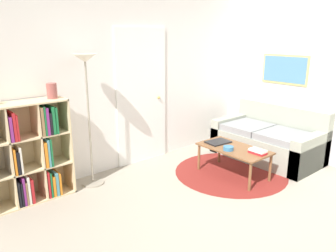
# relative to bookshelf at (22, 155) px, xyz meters

# --- Properties ---
(ground_plane) EXTENTS (14.00, 14.00, 0.00)m
(ground_plane) POSITION_rel_bookshelf_xyz_m (1.52, -2.20, -0.57)
(ground_plane) COLOR gray
(wall_back) EXTENTS (7.59, 0.11, 2.60)m
(wall_back) POSITION_rel_bookshelf_xyz_m (1.53, 0.21, 0.72)
(wall_back) COLOR silver
(wall_back) RESTS_ON ground_plane
(wall_right) EXTENTS (0.08, 5.38, 2.60)m
(wall_right) POSITION_rel_bookshelf_xyz_m (3.84, -1.00, 0.73)
(wall_right) COLOR silver
(wall_right) RESTS_ON ground_plane
(rug) EXTENTS (1.57, 1.57, 0.01)m
(rug) POSITION_rel_bookshelf_xyz_m (2.47, -1.01, -0.56)
(rug) COLOR maroon
(rug) RESTS_ON ground_plane
(bookshelf) EXTENTS (1.03, 0.34, 1.18)m
(bookshelf) POSITION_rel_bookshelf_xyz_m (0.00, 0.00, 0.00)
(bookshelf) COLOR beige
(bookshelf) RESTS_ON ground_plane
(floor_lamp) EXTENTS (0.29, 0.29, 1.67)m
(floor_lamp) POSITION_rel_bookshelf_xyz_m (0.81, -0.08, 0.80)
(floor_lamp) COLOR gray
(floor_lamp) RESTS_ON ground_plane
(couch) EXTENTS (0.89, 1.58, 0.81)m
(couch) POSITION_rel_bookshelf_xyz_m (3.42, -1.00, -0.29)
(couch) COLOR gray
(couch) RESTS_ON ground_plane
(coffee_table) EXTENTS (0.52, 0.97, 0.41)m
(coffee_table) POSITION_rel_bookshelf_xyz_m (2.42, -1.09, -0.20)
(coffee_table) COLOR brown
(coffee_table) RESTS_ON ground_plane
(laptop) EXTENTS (0.35, 0.26, 0.02)m
(laptop) POSITION_rel_bookshelf_xyz_m (2.42, -0.81, -0.15)
(laptop) COLOR black
(laptop) RESTS_ON coffee_table
(bowl) EXTENTS (0.14, 0.14, 0.05)m
(bowl) POSITION_rel_bookshelf_xyz_m (2.29, -1.11, -0.14)
(bowl) COLOR teal
(bowl) RESTS_ON coffee_table
(book_stack_on_table) EXTENTS (0.14, 0.22, 0.05)m
(book_stack_on_table) POSITION_rel_bookshelf_xyz_m (2.48, -1.43, -0.14)
(book_stack_on_table) COLOR #B21E23
(book_stack_on_table) RESTS_ON coffee_table
(vase_on_shelf) EXTENTS (0.12, 0.12, 0.18)m
(vase_on_shelf) POSITION_rel_bookshelf_xyz_m (0.41, -0.00, 0.70)
(vase_on_shelf) COLOR #934C47
(vase_on_shelf) RESTS_ON bookshelf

